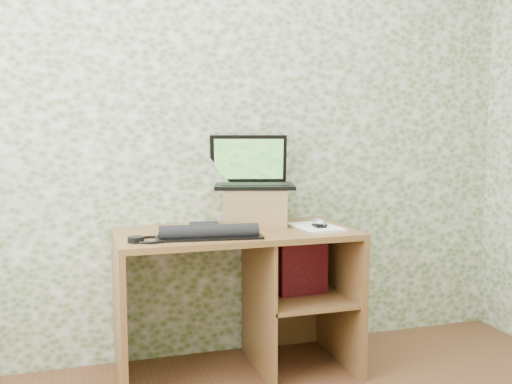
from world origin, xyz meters
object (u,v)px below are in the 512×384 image
object	(u,v)px
keyboard	(207,232)
notepad	(316,227)
riser	(255,206)
desk	(249,280)
laptop	(252,175)

from	to	relation	value
keyboard	notepad	xyz separation A→B (m)	(0.59, 0.05, -0.02)
riser	notepad	size ratio (longest dim) A/B	1.13
desk	notepad	bearing A→B (deg)	-15.81
keyboard	notepad	bearing A→B (deg)	12.43
laptop	keyboard	distance (m)	0.51
riser	keyboard	xyz separation A→B (m)	(-0.32, -0.26, -0.08)
desk	laptop	size ratio (longest dim) A/B	2.49
riser	notepad	bearing A→B (deg)	-38.17
notepad	laptop	bearing A→B (deg)	131.65
notepad	riser	bearing A→B (deg)	137.16
laptop	notepad	world-z (taller)	laptop
riser	notepad	distance (m)	0.35
riser	keyboard	distance (m)	0.42
keyboard	notepad	distance (m)	0.59
riser	laptop	bearing A→B (deg)	90.00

